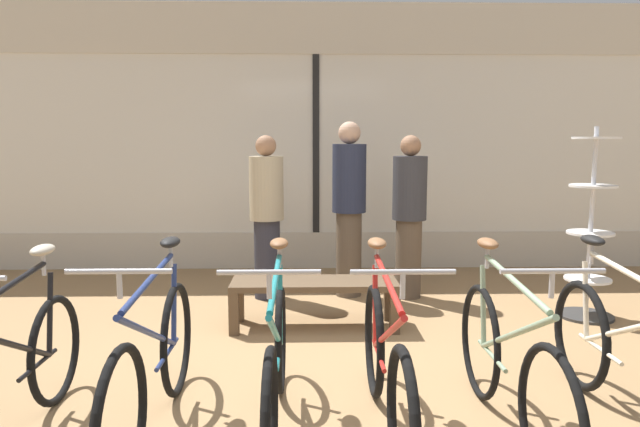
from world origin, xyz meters
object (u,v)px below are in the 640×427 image
object	(u,v)px
bicycle_left	(154,365)
display_bench	(314,289)
bicycle_far_left	(15,375)
customer_near_rack	(267,214)
bicycle_right	(508,366)
customer_mid_floor	(409,214)
customer_by_window	(349,205)
accessory_rack	(590,241)
bicycle_far_right	(626,360)
bicycle_center_left	(276,364)
bicycle_center_right	(385,367)

from	to	relation	value
bicycle_left	display_bench	distance (m)	1.98
bicycle_far_left	customer_near_rack	xyz separation A→B (m)	(1.12, 2.78, 0.48)
bicycle_right	customer_near_rack	xyz separation A→B (m)	(-1.47, 2.77, 0.46)
customer_near_rack	customer_mid_floor	world-z (taller)	same
customer_by_window	customer_near_rack	bearing A→B (deg)	-175.27
bicycle_right	accessory_rack	distance (m)	2.53
accessory_rack	customer_mid_floor	xyz separation A→B (m)	(-1.49, 0.70, 0.15)
accessory_rack	customer_near_rack	bearing A→B (deg)	166.17
bicycle_far_left	customer_by_window	world-z (taller)	customer_by_window
bicycle_left	display_bench	size ratio (longest dim) A/B	1.27
bicycle_right	bicycle_far_right	world-z (taller)	bicycle_right
bicycle_far_left	display_bench	size ratio (longest dim) A/B	1.17
display_bench	bicycle_left	bearing A→B (deg)	-116.39
bicycle_right	display_bench	distance (m)	2.09
customer_mid_floor	display_bench	bearing A→B (deg)	-136.34
accessory_rack	display_bench	size ratio (longest dim) A/B	1.22
bicycle_center_left	display_bench	xyz separation A→B (m)	(0.23, 1.74, -0.05)
bicycle_left	bicycle_center_left	xyz separation A→B (m)	(0.65, 0.03, -0.01)
bicycle_center_right	customer_near_rack	world-z (taller)	customer_near_rack
bicycle_right	bicycle_center_right	bearing A→B (deg)	177.94
bicycle_center_left	customer_by_window	distance (m)	2.86
bicycle_far_left	bicycle_center_right	distance (m)	1.94
bicycle_left	bicycle_right	distance (m)	1.89
bicycle_far_left	bicycle_center_right	size ratio (longest dim) A/B	0.94
bicycle_center_left	accessory_rack	bearing A→B (deg)	36.18
bicycle_far_right	accessory_rack	distance (m)	2.13
bicycle_left	bicycle_center_right	world-z (taller)	bicycle_left
bicycle_left	customer_by_window	bearing A→B (deg)	65.85
bicycle_right	customer_by_window	bearing A→B (deg)	102.72
bicycle_center_right	customer_near_rack	xyz separation A→B (m)	(-0.82, 2.74, 0.47)
bicycle_center_left	bicycle_far_right	distance (m)	1.92
bicycle_center_right	bicycle_far_right	xyz separation A→B (m)	(1.33, 0.06, -0.00)
bicycle_right	bicycle_far_right	distance (m)	0.69
bicycle_left	bicycle_far_right	size ratio (longest dim) A/B	1.01
bicycle_center_right	accessory_rack	world-z (taller)	accessory_rack
bicycle_far_right	customer_near_rack	world-z (taller)	customer_near_rack
bicycle_right	customer_near_rack	size ratio (longest dim) A/B	1.06
bicycle_center_left	bicycle_center_right	xyz separation A→B (m)	(0.58, -0.06, 0.00)
bicycle_left	accessory_rack	world-z (taller)	accessory_rack
bicycle_far_left	customer_mid_floor	distance (m)	3.78
bicycle_right	customer_mid_floor	distance (m)	2.79
bicycle_far_left	customer_mid_floor	world-z (taller)	customer_mid_floor
bicycle_center_right	display_bench	world-z (taller)	bicycle_center_right
bicycle_right	customer_by_window	distance (m)	2.96
bicycle_center_left	bicycle_far_left	bearing A→B (deg)	-175.86
bicycle_far_right	display_bench	xyz separation A→B (m)	(-1.69, 1.75, -0.05)
customer_mid_floor	bicycle_far_right	bearing A→B (deg)	-74.82
bicycle_left	accessory_rack	distance (m)	3.89
bicycle_far_left	customer_by_window	distance (m)	3.49
bicycle_left	customer_near_rack	world-z (taller)	customer_near_rack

